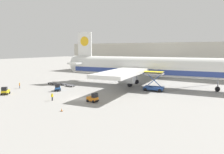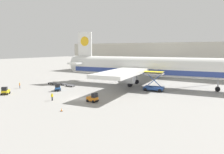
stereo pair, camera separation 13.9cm
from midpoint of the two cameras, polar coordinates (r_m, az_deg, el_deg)
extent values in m
plane|color=gray|center=(51.19, -8.26, -5.62)|extent=(400.00, 400.00, 0.00)
cube|color=#BCB7A8|center=(103.98, 12.50, 4.79)|extent=(90.00, 18.00, 14.00)
cube|color=slate|center=(95.70, 10.57, 2.73)|extent=(88.20, 0.20, 4.90)
cylinder|color=white|center=(67.19, 8.97, 2.75)|extent=(52.31, 12.78, 5.80)
cube|color=#2D428E|center=(67.31, 8.95, 1.64)|extent=(48.17, 12.11, 1.45)
cone|color=white|center=(78.34, -9.68, 3.39)|extent=(7.07, 6.32, 5.51)
cube|color=white|center=(75.90, -7.17, 8.52)|extent=(5.21, 1.14, 8.00)
cylinder|color=yellow|center=(75.92, -7.18, 9.24)|extent=(3.24, 0.98, 3.20)
cube|color=white|center=(76.59, -7.75, 3.77)|extent=(5.33, 13.37, 0.50)
cube|color=white|center=(68.00, 6.85, 2.23)|extent=(14.42, 48.64, 0.90)
cylinder|color=#9EA0A5|center=(58.75, 3.79, -0.32)|extent=(4.54, 3.34, 2.80)
cylinder|color=#9EA0A5|center=(77.79, 9.12, 1.50)|extent=(4.54, 3.34, 2.80)
cylinder|color=#9EA0A5|center=(65.08, 25.89, -1.12)|extent=(0.36, 0.36, 4.00)
cylinder|color=black|center=(65.38, 25.79, -2.86)|extent=(1.41, 1.07, 1.30)
cylinder|color=#9EA0A5|center=(65.81, 4.66, -0.31)|extent=(0.36, 0.36, 4.00)
cylinder|color=black|center=(66.10, 4.64, -2.03)|extent=(1.41, 1.07, 1.30)
cylinder|color=#9EA0A5|center=(71.80, 6.42, 0.32)|extent=(0.36, 0.36, 4.00)
cylinder|color=black|center=(72.08, 6.40, -1.26)|extent=(1.41, 1.07, 1.30)
cube|color=#284C99|center=(60.78, 10.80, -2.83)|extent=(5.56, 3.68, 0.70)
cube|color=#B2B2B7|center=(60.22, 10.89, 0.86)|extent=(5.28, 3.49, 0.30)
cube|color=yellow|center=(60.16, 10.90, 1.38)|extent=(5.28, 3.49, 0.08)
cube|color=#284C99|center=(60.44, 10.85, -0.83)|extent=(4.25, 0.74, 3.71)
cube|color=#284C99|center=(60.44, 10.85, -0.83)|extent=(4.25, 0.74, 3.71)
cylinder|color=black|center=(61.86, 12.88, -3.03)|extent=(0.94, 0.48, 0.90)
cylinder|color=black|center=(58.98, 12.28, -3.53)|extent=(0.94, 0.48, 0.90)
cylinder|color=black|center=(62.76, 9.40, -2.80)|extent=(0.94, 0.48, 0.90)
cylinder|color=black|center=(59.91, 8.63, -3.27)|extent=(0.94, 0.48, 0.90)
cube|color=#2D66B7|center=(61.67, -14.07, -2.87)|extent=(2.61, 2.62, 0.80)
cube|color=black|center=(60.89, -14.12, -2.19)|extent=(1.51, 1.51, 0.90)
cube|color=black|center=(60.51, -14.10, -3.33)|extent=(1.01, 1.00, 0.24)
cylinder|color=black|center=(60.93, -13.43, -3.35)|extent=(0.59, 0.60, 0.60)
cylinder|color=black|center=(60.98, -14.74, -3.39)|extent=(0.59, 0.60, 0.60)
cylinder|color=black|center=(62.52, -13.40, -3.08)|extent=(0.59, 0.60, 0.60)
cylinder|color=black|center=(62.57, -14.68, -3.11)|extent=(0.59, 0.60, 0.60)
cube|color=yellow|center=(61.37, -26.12, -3.46)|extent=(2.55, 2.66, 0.80)
cube|color=black|center=(60.62, -26.37, -2.78)|extent=(1.53, 1.48, 0.90)
cube|color=black|center=(60.28, -26.48, -3.94)|extent=(1.07, 0.93, 0.24)
cylinder|color=black|center=(60.47, -25.72, -3.98)|extent=(0.57, 0.61, 0.60)
cylinder|color=black|center=(60.93, -26.97, -3.97)|extent=(0.57, 0.61, 0.60)
cylinder|color=black|center=(61.97, -25.25, -3.69)|extent=(0.57, 0.61, 0.60)
cylinder|color=black|center=(62.42, -26.47, -3.68)|extent=(0.57, 0.61, 0.60)
cube|color=orange|center=(47.65, -5.21, -5.69)|extent=(2.33, 1.44, 0.80)
cube|color=black|center=(47.07, -4.61, -4.78)|extent=(0.92, 1.26, 0.90)
cube|color=black|center=(46.97, -4.03, -6.22)|extent=(0.18, 1.26, 0.24)
cylinder|color=black|center=(47.79, -3.92, -6.13)|extent=(0.60, 0.25, 0.60)
cylinder|color=black|center=(46.72, -4.98, -6.45)|extent=(0.60, 0.25, 0.60)
cylinder|color=black|center=(48.76, -5.43, -5.87)|extent=(0.60, 0.25, 0.60)
cylinder|color=black|center=(47.72, -6.50, -6.18)|extent=(0.60, 0.25, 0.60)
cube|color=#56565B|center=(73.42, -15.44, -1.50)|extent=(2.83, 1.55, 0.12)
cube|color=#56565B|center=(72.09, -14.43, -1.63)|extent=(0.90, 0.10, 0.08)
cylinder|color=black|center=(73.19, -14.54, -1.69)|extent=(0.36, 0.15, 0.36)
cylinder|color=black|center=(72.32, -15.27, -1.82)|extent=(0.36, 0.15, 0.36)
cylinder|color=black|center=(74.60, -15.59, -1.56)|extent=(0.36, 0.15, 0.36)
cylinder|color=black|center=(73.75, -16.31, -1.69)|extent=(0.36, 0.15, 0.36)
cube|color=#56565B|center=(70.89, -12.92, -1.74)|extent=(2.83, 1.55, 0.12)
cube|color=#56565B|center=(69.62, -11.83, -1.87)|extent=(0.90, 0.10, 0.08)
cylinder|color=black|center=(70.70, -11.98, -1.93)|extent=(0.36, 0.15, 0.36)
cylinder|color=black|center=(69.80, -12.70, -2.07)|extent=(0.36, 0.15, 0.36)
cylinder|color=black|center=(72.05, -13.12, -1.79)|extent=(0.36, 0.15, 0.36)
cylinder|color=black|center=(71.16, -13.84, -1.93)|extent=(0.36, 0.15, 0.36)
cube|color=#56565B|center=(67.65, -10.95, -2.12)|extent=(2.83, 1.55, 0.12)
cube|color=#56565B|center=(66.43, -9.77, -2.26)|extent=(0.90, 0.10, 0.08)
cylinder|color=black|center=(67.51, -9.97, -2.32)|extent=(0.36, 0.15, 0.36)
cylinder|color=black|center=(66.58, -10.69, -2.47)|extent=(0.36, 0.15, 0.36)
cylinder|color=black|center=(68.81, -11.19, -2.17)|extent=(0.36, 0.15, 0.36)
cylinder|color=black|center=(67.89, -11.92, -2.31)|extent=(0.36, 0.15, 0.36)
cylinder|color=black|center=(68.98, -23.03, -2.40)|extent=(0.14, 0.14, 0.83)
cylinder|color=black|center=(68.79, -23.04, -2.43)|extent=(0.14, 0.14, 0.83)
cube|color=orange|center=(68.77, -23.06, -1.82)|extent=(0.42, 0.40, 0.62)
cylinder|color=orange|center=(69.00, -23.05, -1.76)|extent=(0.09, 0.09, 0.56)
cylinder|color=orange|center=(68.53, -23.08, -1.82)|extent=(0.09, 0.09, 0.56)
sphere|color=#846047|center=(68.71, -23.08, -1.47)|extent=(0.22, 0.22, 0.22)
sphere|color=yellow|center=(68.70, -23.08, -1.42)|extent=(0.21, 0.21, 0.21)
cylinder|color=black|center=(50.46, -15.51, -5.53)|extent=(0.14, 0.14, 0.82)
cylinder|color=black|center=(50.57, -15.31, -5.49)|extent=(0.14, 0.14, 0.82)
cube|color=yellow|center=(50.36, -15.44, -4.71)|extent=(0.28, 0.39, 0.61)
cylinder|color=yellow|center=(50.23, -15.67, -4.72)|extent=(0.09, 0.09, 0.55)
cylinder|color=yellow|center=(50.48, -15.21, -4.64)|extent=(0.09, 0.09, 0.55)
sphere|color=#846047|center=(50.28, -15.45, -4.25)|extent=(0.22, 0.22, 0.22)
sphere|color=yellow|center=(50.27, -15.46, -4.18)|extent=(0.21, 0.21, 0.21)
cube|color=black|center=(41.80, -13.08, -8.69)|extent=(0.40, 0.40, 0.04)
cone|color=orange|center=(41.73, -13.10, -8.32)|extent=(0.32, 0.32, 0.52)
cylinder|color=white|center=(41.72, -13.10, -8.28)|extent=(0.19, 0.19, 0.07)
camera|label=1|loc=(0.07, -90.07, -0.01)|focal=35.00mm
camera|label=2|loc=(0.07, 89.93, 0.01)|focal=35.00mm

